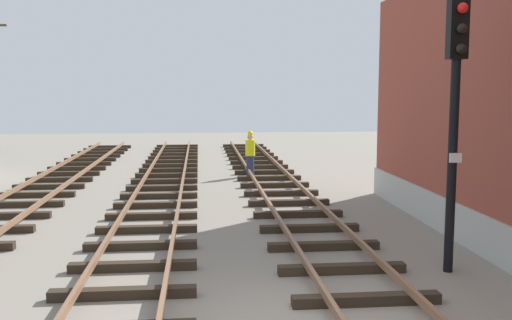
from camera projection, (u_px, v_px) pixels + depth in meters
name	position (u px, v px, depth m)	size (l,w,h in m)	color
track_near_building	(382.00, 317.00, 8.84)	(2.50, 56.94, 0.32)	#2D2319
signal_mast	(455.00, 104.00, 11.05)	(0.36, 0.40, 5.21)	black
track_worker_foreground	(250.00, 154.00, 23.94)	(0.40, 0.40, 1.87)	#262D4C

